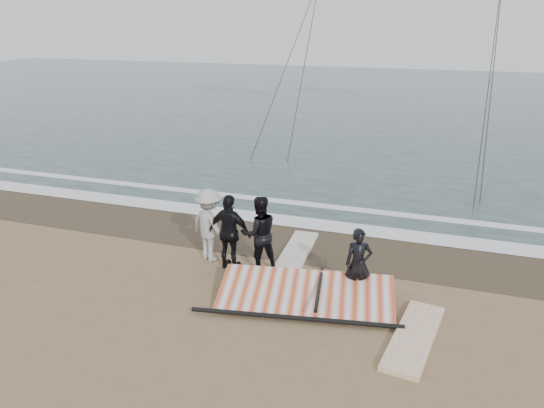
{
  "coord_description": "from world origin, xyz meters",
  "views": [
    {
      "loc": [
        3.15,
        -8.8,
        6.01
      ],
      "look_at": [
        -0.91,
        3.0,
        1.6
      ],
      "focal_mm": 35.0,
      "sensor_mm": 36.0,
      "label": 1
    }
  ],
  "objects_px": {
    "man_main": "(358,263)",
    "sail_rig": "(304,293)",
    "board_cream": "(297,251)",
    "board_white": "(414,337)"
  },
  "relations": [
    {
      "from": "man_main",
      "to": "board_cream",
      "type": "relative_size",
      "value": 0.64
    },
    {
      "from": "sail_rig",
      "to": "board_white",
      "type": "bearing_deg",
      "value": -16.58
    },
    {
      "from": "board_white",
      "to": "board_cream",
      "type": "xyz_separation_m",
      "value": [
        -3.35,
        3.16,
        0.0
      ]
    },
    {
      "from": "man_main",
      "to": "sail_rig",
      "type": "height_order",
      "value": "man_main"
    },
    {
      "from": "board_white",
      "to": "board_cream",
      "type": "height_order",
      "value": "board_cream"
    },
    {
      "from": "man_main",
      "to": "sail_rig",
      "type": "distance_m",
      "value": 1.38
    },
    {
      "from": "man_main",
      "to": "board_white",
      "type": "distance_m",
      "value": 2.09
    },
    {
      "from": "man_main",
      "to": "sail_rig",
      "type": "xyz_separation_m",
      "value": [
        -1.06,
        -0.62,
        -0.62
      ]
    },
    {
      "from": "man_main",
      "to": "board_white",
      "type": "height_order",
      "value": "man_main"
    },
    {
      "from": "board_white",
      "to": "board_cream",
      "type": "bearing_deg",
      "value": 144.11
    }
  ]
}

